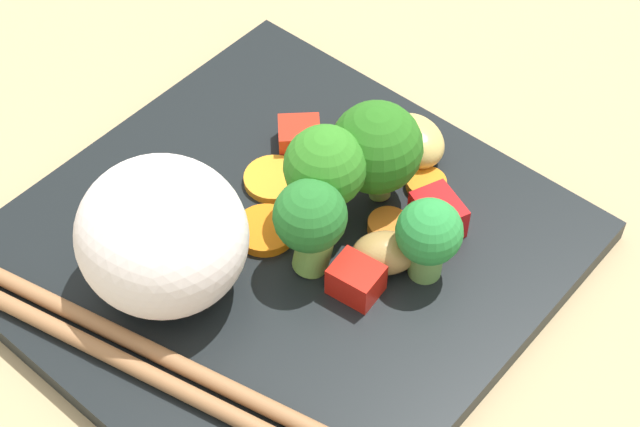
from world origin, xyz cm
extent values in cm
cube|color=tan|center=(0.00, 0.00, -1.00)|extent=(110.00, 110.00, 2.00)
cube|color=black|center=(0.00, 0.00, 0.62)|extent=(26.09, 26.09, 1.24)
ellipsoid|color=white|center=(-5.15, 2.69, 4.74)|extent=(9.74, 9.93, 7.00)
cylinder|color=#80B14F|center=(2.58, -0.75, 2.58)|extent=(2.19, 2.20, 2.68)
sphere|color=#328124|center=(2.63, -0.78, 5.20)|extent=(4.12, 4.12, 4.12)
cylinder|color=#82AD4F|center=(5.76, -1.87, 2.09)|extent=(1.47, 1.66, 1.85)
sphere|color=#286B1C|center=(5.56, -1.71, 4.75)|extent=(4.74, 4.74, 4.74)
cylinder|color=#6CA150|center=(3.02, -6.70, 2.15)|extent=(2.22, 2.22, 1.82)
sphere|color=#2B8E3F|center=(3.17, -6.60, 4.11)|extent=(3.25, 3.25, 3.25)
cylinder|color=#81B94F|center=(0.12, -2.15, 2.45)|extent=(2.81, 2.69, 2.69)
sphere|color=#256F2A|center=(0.35, -1.95, 4.79)|extent=(3.56, 3.56, 3.56)
cylinder|color=orange|center=(2.97, 2.95, 1.46)|extent=(3.36, 3.36, 0.44)
cylinder|color=orange|center=(4.92, 1.50, 1.48)|extent=(2.14, 2.14, 0.47)
cylinder|color=orange|center=(0.14, 0.99, 1.51)|extent=(4.00, 4.00, 0.54)
cylinder|color=orange|center=(4.02, -3.78, 1.60)|extent=(3.00, 3.00, 0.71)
cylinder|color=orange|center=(7.67, -3.58, 1.52)|extent=(2.82, 2.82, 0.54)
cylinder|color=orange|center=(8.63, 1.60, 1.48)|extent=(2.76, 2.76, 0.47)
cube|color=red|center=(5.90, 3.58, 1.97)|extent=(3.09, 3.10, 1.45)
cube|color=red|center=(-0.12, -4.74, 2.12)|extent=(2.09, 2.46, 1.74)
cube|color=red|center=(5.79, -5.53, 2.17)|extent=(2.93, 3.21, 1.85)
ellipsoid|color=#AE864A|center=(2.09, -4.91, 2.24)|extent=(3.91, 3.97, 2.00)
ellipsoid|color=tan|center=(9.22, -1.70, 2.32)|extent=(4.30, 4.69, 2.14)
cylinder|color=#9C6B43|center=(-9.61, -0.97, 1.65)|extent=(4.99, 23.73, 0.81)
cylinder|color=#9C6B43|center=(-8.55, -0.78, 1.65)|extent=(4.99, 23.73, 0.81)
camera|label=1|loc=(-23.31, -21.05, 40.40)|focal=55.97mm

